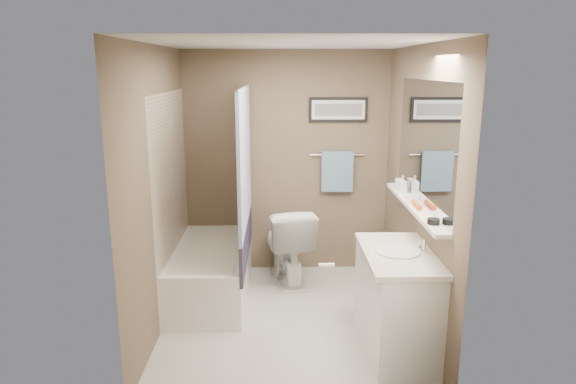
{
  "coord_description": "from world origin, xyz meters",
  "views": [
    {
      "loc": [
        -0.08,
        -4.22,
        2.22
      ],
      "look_at": [
        0.0,
        0.15,
        1.15
      ],
      "focal_mm": 32.0,
      "sensor_mm": 36.0,
      "label": 1
    }
  ],
  "objects_px": {
    "vanity": "(397,305)",
    "glass_jar": "(399,184)",
    "toilet": "(287,244)",
    "candle_bowl_near": "(433,221)",
    "soap_bottle": "(402,184)",
    "bathtub": "(212,272)",
    "hair_brush_front": "(417,204)"
  },
  "relations": [
    {
      "from": "bathtub",
      "to": "vanity",
      "type": "xyz_separation_m",
      "value": [
        1.6,
        -1.06,
        0.15
      ]
    },
    {
      "from": "candle_bowl_near",
      "to": "glass_jar",
      "type": "distance_m",
      "value": 1.09
    },
    {
      "from": "vanity",
      "to": "bathtub",
      "type": "bearing_deg",
      "value": 143.25
    },
    {
      "from": "toilet",
      "to": "candle_bowl_near",
      "type": "height_order",
      "value": "candle_bowl_near"
    },
    {
      "from": "candle_bowl_near",
      "to": "soap_bottle",
      "type": "relative_size",
      "value": 0.59
    },
    {
      "from": "vanity",
      "to": "glass_jar",
      "type": "bearing_deg",
      "value": 75.49
    },
    {
      "from": "toilet",
      "to": "glass_jar",
      "type": "bearing_deg",
      "value": 143.17
    },
    {
      "from": "bathtub",
      "to": "soap_bottle",
      "type": "xyz_separation_m",
      "value": [
        1.79,
        -0.27,
        0.94
      ]
    },
    {
      "from": "toilet",
      "to": "hair_brush_front",
      "type": "xyz_separation_m",
      "value": [
        1.03,
        -1.12,
        0.72
      ]
    },
    {
      "from": "soap_bottle",
      "to": "glass_jar",
      "type": "bearing_deg",
      "value": 90.0
    },
    {
      "from": "vanity",
      "to": "glass_jar",
      "type": "height_order",
      "value": "glass_jar"
    },
    {
      "from": "vanity",
      "to": "glass_jar",
      "type": "xyz_separation_m",
      "value": [
        0.19,
        0.92,
        0.77
      ]
    },
    {
      "from": "toilet",
      "to": "soap_bottle",
      "type": "distance_m",
      "value": 1.43
    },
    {
      "from": "vanity",
      "to": "candle_bowl_near",
      "type": "distance_m",
      "value": 0.78
    },
    {
      "from": "glass_jar",
      "to": "soap_bottle",
      "type": "relative_size",
      "value": 0.66
    },
    {
      "from": "toilet",
      "to": "glass_jar",
      "type": "relative_size",
      "value": 8.25
    },
    {
      "from": "bathtub",
      "to": "candle_bowl_near",
      "type": "bearing_deg",
      "value": -34.17
    },
    {
      "from": "candle_bowl_near",
      "to": "glass_jar",
      "type": "height_order",
      "value": "glass_jar"
    },
    {
      "from": "candle_bowl_near",
      "to": "hair_brush_front",
      "type": "height_order",
      "value": "hair_brush_front"
    },
    {
      "from": "hair_brush_front",
      "to": "soap_bottle",
      "type": "distance_m",
      "value": 0.51
    },
    {
      "from": "bathtub",
      "to": "toilet",
      "type": "height_order",
      "value": "toilet"
    },
    {
      "from": "bathtub",
      "to": "soap_bottle",
      "type": "relative_size",
      "value": 9.88
    },
    {
      "from": "bathtub",
      "to": "hair_brush_front",
      "type": "relative_size",
      "value": 6.82
    },
    {
      "from": "bathtub",
      "to": "candle_bowl_near",
      "type": "relative_size",
      "value": 16.67
    },
    {
      "from": "hair_brush_front",
      "to": "glass_jar",
      "type": "distance_m",
      "value": 0.63
    },
    {
      "from": "toilet",
      "to": "soap_bottle",
      "type": "bearing_deg",
      "value": 137.98
    },
    {
      "from": "bathtub",
      "to": "vanity",
      "type": "bearing_deg",
      "value": -33.19
    },
    {
      "from": "hair_brush_front",
      "to": "soap_bottle",
      "type": "height_order",
      "value": "soap_bottle"
    },
    {
      "from": "candle_bowl_near",
      "to": "glass_jar",
      "type": "relative_size",
      "value": 0.9
    },
    {
      "from": "bathtub",
      "to": "hair_brush_front",
      "type": "distance_m",
      "value": 2.14
    },
    {
      "from": "bathtub",
      "to": "hair_brush_front",
      "type": "xyz_separation_m",
      "value": [
        1.79,
        -0.77,
        0.89
      ]
    },
    {
      "from": "toilet",
      "to": "hair_brush_front",
      "type": "bearing_deg",
      "value": 121.36
    }
  ]
}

